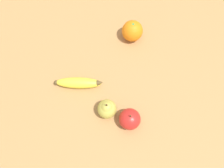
% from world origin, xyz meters
% --- Properties ---
extents(ground_plane, '(3.00, 3.00, 0.00)m').
position_xyz_m(ground_plane, '(0.00, 0.00, 0.00)').
color(ground_plane, '#A87A47').
extents(banana, '(0.18, 0.08, 0.04)m').
position_xyz_m(banana, '(-0.18, -0.05, 0.02)').
color(banana, yellow).
rests_on(banana, ground_plane).
extents(orange, '(0.08, 0.08, 0.08)m').
position_xyz_m(orange, '(-0.04, 0.21, 0.04)').
color(orange, orange).
rests_on(orange, ground_plane).
extents(pear, '(0.07, 0.07, 0.08)m').
position_xyz_m(pear, '(-0.05, -0.12, 0.04)').
color(pear, '#B7AD47').
rests_on(pear, ground_plane).
extents(apple, '(0.07, 0.07, 0.08)m').
position_xyz_m(apple, '(0.03, -0.14, 0.03)').
color(apple, red).
rests_on(apple, ground_plane).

